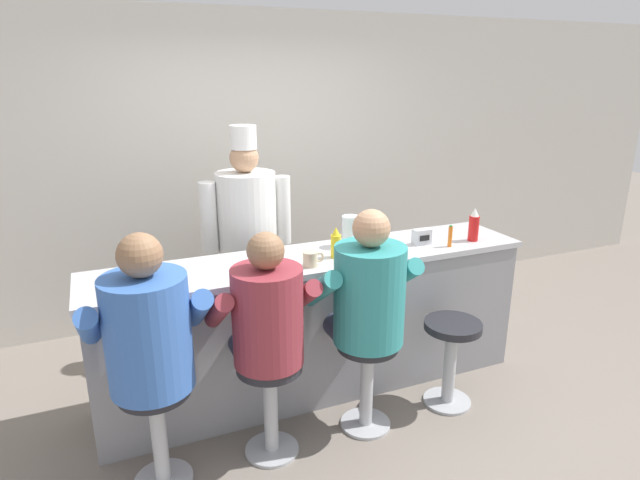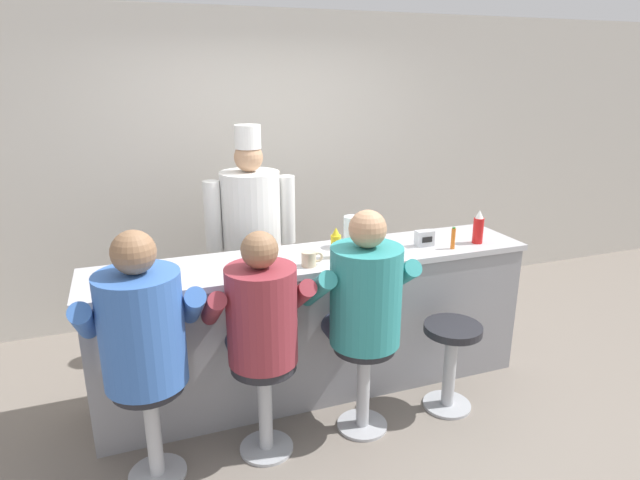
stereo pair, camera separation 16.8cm
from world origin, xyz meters
The scene contains 16 objects.
ground_plane centered at (0.00, 0.00, 0.00)m, with size 20.00×20.00×0.00m, color slate.
wall_back centered at (0.00, 1.84, 1.35)m, with size 10.00×0.06×2.70m.
diner_counter centered at (0.00, 0.30, 0.50)m, with size 3.02×0.60×1.00m.
ketchup_bottle_red centered at (1.19, 0.17, 1.11)m, with size 0.07×0.07×0.24m.
mustard_bottle_yellow centered at (0.11, 0.23, 1.09)m, with size 0.07×0.07×0.21m.
hot_sauce_bottle_orange centered at (0.95, 0.12, 1.07)m, with size 0.03×0.03×0.16m.
water_pitcher_clear centered at (0.31, 0.40, 1.11)m, with size 0.14×0.12×0.22m.
breakfast_plate centered at (-1.16, 0.23, 1.01)m, with size 0.26×0.26×0.05m.
cereal_bowl centered at (-0.46, 0.23, 1.02)m, with size 0.14×0.14×0.05m.
coffee_mug_tan centered at (-0.10, 0.13, 1.04)m, with size 0.14×0.09×0.10m.
napkin_dispenser_chrome centered at (0.80, 0.24, 1.05)m, with size 0.13×0.08×0.11m.
diner_seated_blue centered at (-1.15, -0.21, 0.87)m, with size 0.66×0.65×1.45m.
diner_seated_maroon centered at (-0.52, -0.22, 0.83)m, with size 0.60×0.59×1.37m.
diner_seated_teal centered at (0.12, -0.21, 0.86)m, with size 0.65×0.64×1.43m.
empty_stool_round centered at (0.75, -0.25, 0.41)m, with size 0.38×0.38×0.61m.
cook_in_whites_near centered at (-0.28, 1.01, 0.99)m, with size 0.71×0.45×1.81m.
Camera 2 is at (-1.15, -2.90, 2.18)m, focal length 30.00 mm.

